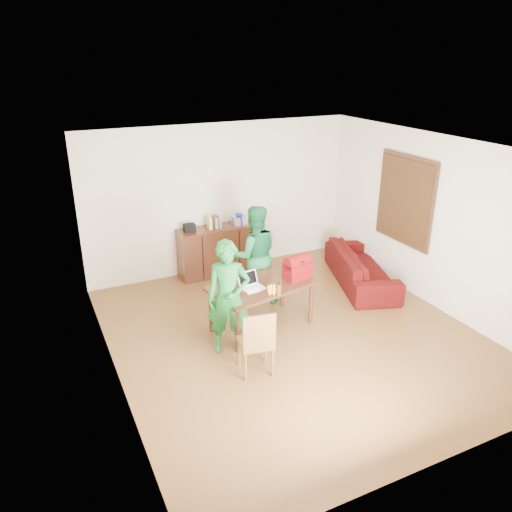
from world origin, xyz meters
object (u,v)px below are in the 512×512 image
table (262,289)px  person_far (255,255)px  chair (256,354)px  bottle (279,289)px  red_bag (297,269)px  person_near (228,298)px  laptop (253,286)px  sofa (361,267)px

table → person_far: bearing=60.7°
table → chair: bearing=-131.0°
bottle → table: bearing=97.7°
person_far → red_bag: size_ratio=4.10×
chair → person_far: (0.83, 1.79, 0.55)m
person_far → red_bag: bearing=123.2°
person_far → bottle: bearing=94.3°
person_near → person_far: bearing=72.5°
person_near → bottle: bearing=17.5°
chair → laptop: laptop is taller
table → person_near: 0.78m
person_near → laptop: (0.49, 0.27, -0.05)m
table → chair: 1.19m
red_bag → table: bearing=165.1°
table → sofa: table is taller
laptop → red_bag: bearing=-6.0°
laptop → table: bearing=16.4°
laptop → person_near: bearing=-159.6°
laptop → red_bag: red_bag is taller
red_bag → sofa: size_ratio=0.19×
red_bag → bottle: bearing=-154.4°
table → red_bag: (0.56, -0.05, 0.23)m
laptop → sofa: bearing=7.5°
person_far → sofa: size_ratio=0.79×
person_far → laptop: (-0.44, -0.89, -0.07)m
chair → red_bag: bearing=50.3°
table → person_near: (-0.67, -0.36, 0.18)m
person_near → red_bag: bearing=35.5°
chair → laptop: bearing=77.4°
table → person_far: 0.87m
bottle → red_bag: red_bag is taller
person_far → sofa: person_far is taller
chair → person_far: bearing=75.7°
laptop → red_bag: (0.74, 0.04, 0.10)m
table → bottle: size_ratio=8.79×
table → person_far: (0.26, 0.80, 0.20)m
person_near → person_far: (0.93, 1.16, 0.02)m
bottle → laptop: bearing=126.1°
person_far → red_bag: person_far is taller
person_near → sofa: person_near is taller
chair → red_bag: size_ratio=2.27×
red_bag → chair: bearing=-150.1°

